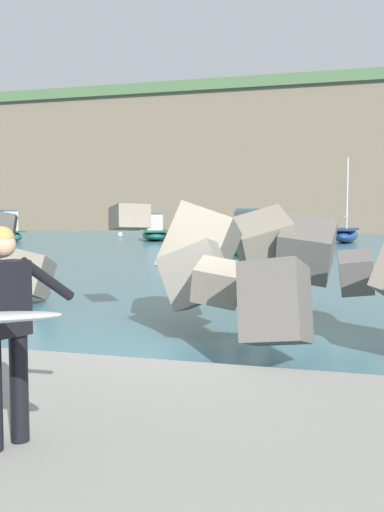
{
  "coord_description": "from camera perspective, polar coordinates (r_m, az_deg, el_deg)",
  "views": [
    {
      "loc": [
        2.32,
        -8.52,
        2.12
      ],
      "look_at": [
        -0.14,
        0.5,
        1.4
      ],
      "focal_mm": 39.26,
      "sensor_mm": 36.0,
      "label": 1
    }
  ],
  "objects": [
    {
      "name": "station_building_west",
      "position": [
        93.65,
        5.55,
        15.11
      ],
      "size": [
        7.0,
        4.41,
        5.34
      ],
      "color": "#B2ADA3",
      "rests_on": "headland_bluff"
    },
    {
      "name": "mooring_buoy_middle",
      "position": [
        50.09,
        -7.33,
        2.17
      ],
      "size": [
        0.44,
        0.44,
        0.44
      ],
      "color": "silver",
      "rests_on": "ground"
    },
    {
      "name": "boat_near_right",
      "position": [
        41.99,
        15.41,
        2.09
      ],
      "size": [
        2.12,
        5.78,
        6.12
      ],
      "color": "navy",
      "rests_on": "ground"
    },
    {
      "name": "breakwater_jetty",
      "position": [
        10.37,
        9.01,
        0.05
      ],
      "size": [
        28.15,
        6.61,
        3.31
      ],
      "color": "#4C4944",
      "rests_on": "ground"
    },
    {
      "name": "ground_plane",
      "position": [
        9.08,
        0.02,
        -9.1
      ],
      "size": [
        400.0,
        400.0,
        0.0
      ],
      "primitive_type": "plane",
      "color": "#42707F"
    },
    {
      "name": "walkway_path",
      "position": [
        5.45,
        -11.61,
        -17.18
      ],
      "size": [
        48.0,
        4.4,
        0.24
      ],
      "primitive_type": "cube",
      "color": "gray",
      "rests_on": "ground"
    },
    {
      "name": "headland_bluff",
      "position": [
        82.03,
        11.13,
        8.74
      ],
      "size": [
        76.71,
        41.34,
        16.91
      ],
      "color": "#756651",
      "rests_on": "ground"
    },
    {
      "name": "boat_far_right",
      "position": [
        42.18,
        -18.21,
        2.25
      ],
      "size": [
        4.08,
        3.98,
        2.35
      ],
      "color": "#1E6656",
      "rests_on": "ground"
    },
    {
      "name": "boat_mid_right",
      "position": [
        27.08,
        6.27,
        1.48
      ],
      "size": [
        4.37,
        2.49,
        2.34
      ],
      "color": "#1E6656",
      "rests_on": "ground"
    },
    {
      "name": "station_building_central",
      "position": [
        91.12,
        8.51,
        15.43
      ],
      "size": [
        5.17,
        4.55,
        5.48
      ],
      "color": "silver",
      "rests_on": "headland_bluff"
    },
    {
      "name": "boat_near_centre",
      "position": [
        44.09,
        -3.79,
        2.46
      ],
      "size": [
        3.92,
        6.13,
        2.13
      ],
      "color": "#1E6656",
      "rests_on": "ground"
    }
  ]
}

